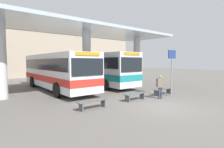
# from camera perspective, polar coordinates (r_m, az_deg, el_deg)

# --- Properties ---
(ground_plane) EXTENTS (100.00, 100.00, 0.00)m
(ground_plane) POSITION_cam_1_polar(r_m,az_deg,el_deg) (10.35, 16.04, -10.22)
(ground_plane) COLOR #605B56
(townhouse_backdrop) EXTENTS (40.00, 0.58, 9.63)m
(townhouse_backdrop) POSITION_cam_1_polar(r_m,az_deg,el_deg) (31.04, -24.02, 9.40)
(townhouse_backdrop) COLOR tan
(townhouse_backdrop) RESTS_ON ground_plane
(station_canopy) EXTENTS (18.30, 6.00, 5.51)m
(station_canopy) POSITION_cam_1_polar(r_m,az_deg,el_deg) (16.18, -8.35, 11.69)
(station_canopy) COLOR silver
(station_canopy) RESTS_ON ground_plane
(transit_bus_left_bay) EXTENTS (2.93, 11.20, 3.17)m
(transit_bus_left_bay) POSITION_cam_1_polar(r_m,az_deg,el_deg) (16.39, -17.75, 1.26)
(transit_bus_left_bay) COLOR silver
(transit_bus_left_bay) RESTS_ON ground_plane
(transit_bus_center_bay) EXTENTS (3.03, 10.53, 3.34)m
(transit_bus_center_bay) POSITION_cam_1_polar(r_m,az_deg,el_deg) (18.65, -4.74, 1.97)
(transit_bus_center_bay) COLOR silver
(transit_bus_center_bay) RESTS_ON ground_plane
(waiting_bench_near_pillar) EXTENTS (1.75, 0.44, 0.46)m
(waiting_bench_near_pillar) POSITION_cam_1_polar(r_m,az_deg,el_deg) (9.48, -6.35, -9.26)
(waiting_bench_near_pillar) COLOR #4C5156
(waiting_bench_near_pillar) RESTS_ON ground_plane
(waiting_bench_mid_platform) EXTENTS (1.98, 0.44, 0.46)m
(waiting_bench_mid_platform) POSITION_cam_1_polar(r_m,az_deg,el_deg) (13.94, 16.26, -5.09)
(waiting_bench_mid_platform) COLOR #4C5156
(waiting_bench_mid_platform) RESTS_ON ground_plane
(waiting_bench_far_platform) EXTENTS (1.72, 0.44, 0.46)m
(waiting_bench_far_platform) POSITION_cam_1_polar(r_m,az_deg,el_deg) (11.56, 7.51, -6.86)
(waiting_bench_far_platform) COLOR #4C5156
(waiting_bench_far_platform) RESTS_ON ground_plane
(info_sign_platform) EXTENTS (0.90, 0.09, 3.35)m
(info_sign_platform) POSITION_cam_1_polar(r_m,az_deg,el_deg) (13.38, 18.94, 3.17)
(info_sign_platform) COLOR gray
(info_sign_platform) RESTS_ON ground_plane
(pedestrian_waiting) EXTENTS (0.51, 0.45, 1.61)m
(pedestrian_waiting) POSITION_cam_1_polar(r_m,az_deg,el_deg) (12.28, 15.52, -3.32)
(pedestrian_waiting) COLOR #333856
(pedestrian_waiting) RESTS_ON ground_plane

